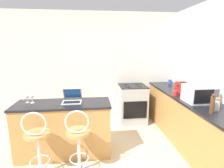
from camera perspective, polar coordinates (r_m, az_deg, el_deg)
wall_back at (r=4.30m, az=-5.26°, el=5.44°), size 12.00×0.06×2.60m
breakfast_bar at (r=3.11m, az=-15.33°, el=-13.90°), size 1.53×0.56×0.90m
counter_right at (r=3.61m, az=23.66°, el=-10.78°), size 0.64×2.80×0.90m
bar_stool_near at (r=2.73m, az=-23.01°, el=-18.26°), size 0.40×0.40×0.99m
bar_stool_far at (r=2.63m, az=-10.88°, el=-18.69°), size 0.40×0.40×0.99m
laptop at (r=2.97m, az=-12.88°, el=-4.57°), size 0.31×0.31×0.22m
microwave at (r=3.20m, az=26.63°, el=-2.82°), size 0.45×0.36×0.28m
toaster at (r=3.75m, az=22.15°, el=-1.05°), size 0.22×0.30×0.19m
stove_range at (r=4.25m, az=6.63°, el=-6.42°), size 0.63×0.61×0.91m
wine_glass_short at (r=3.14m, az=-26.02°, el=-3.71°), size 0.07×0.07×0.14m
pepper_mill at (r=2.72m, az=29.96°, el=-5.77°), size 0.06×0.06×0.28m
wine_glass_tall at (r=3.09m, az=-24.69°, el=-3.75°), size 0.07×0.07×0.15m
mug_blue at (r=4.50m, az=18.41°, el=0.71°), size 0.10×0.08×0.10m
storage_jar at (r=2.90m, az=30.92°, el=-5.69°), size 0.10×0.10×0.18m
mug_red at (r=3.44m, az=20.03°, el=-2.82°), size 0.10×0.08×0.10m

